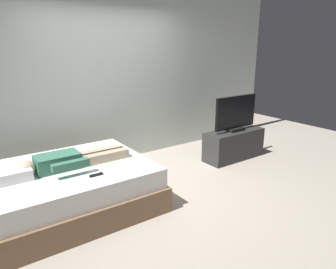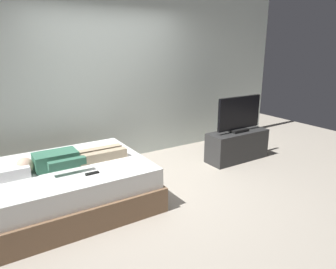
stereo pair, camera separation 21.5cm
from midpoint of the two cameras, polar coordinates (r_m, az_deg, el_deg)
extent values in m
plane|color=#ADA393|center=(4.19, -3.18, -10.87)|extent=(10.00, 10.00, 0.00)
cube|color=silver|center=(5.29, -8.80, 10.60)|extent=(6.40, 0.10, 2.80)
cube|color=brown|center=(3.98, -19.10, -10.90)|extent=(1.92, 1.51, 0.30)
cube|color=white|center=(3.87, -19.47, -7.34)|extent=(1.84, 1.43, 0.24)
cube|color=white|center=(3.71, -29.24, -6.59)|extent=(0.48, 0.34, 0.12)
cube|color=#387056|center=(3.77, -21.20, -4.72)|extent=(0.48, 0.28, 0.18)
sphere|color=beige|center=(3.71, -26.13, -5.62)|extent=(0.18, 0.18, 0.18)
cube|color=tan|center=(3.86, -13.09, -4.07)|extent=(0.60, 0.11, 0.11)
cube|color=tan|center=(4.00, -13.98, -3.40)|extent=(0.60, 0.11, 0.11)
cube|color=#387056|center=(3.51, -19.15, -5.33)|extent=(0.40, 0.08, 0.08)
cube|color=black|center=(3.49, -14.82, -7.21)|extent=(0.15, 0.04, 0.02)
cube|color=#2D2D2D|center=(5.42, 10.88, -1.82)|extent=(1.10, 0.40, 0.50)
cube|color=black|center=(5.34, 11.04, 0.98)|extent=(0.32, 0.20, 0.05)
cube|color=black|center=(5.27, 11.21, 4.07)|extent=(0.88, 0.05, 0.54)
camera|label=1|loc=(0.11, -91.42, -0.42)|focal=33.11mm
camera|label=2|loc=(0.11, 88.58, 0.42)|focal=33.11mm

